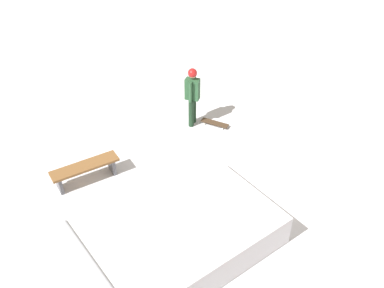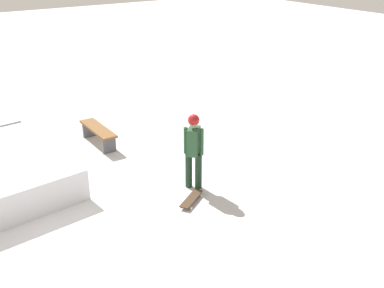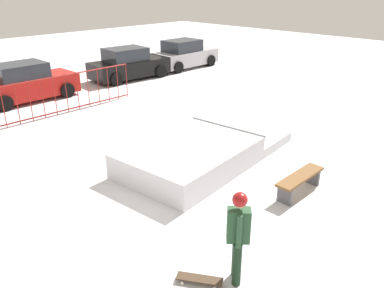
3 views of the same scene
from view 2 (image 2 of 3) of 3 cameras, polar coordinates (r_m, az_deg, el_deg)
ground_plane at (r=10.06m, az=-17.65°, el=-7.54°), size 60.00×60.00×0.00m
skater at (r=9.91m, az=0.20°, el=-0.24°), size 0.42×0.43×1.73m
skateboard at (r=9.77m, az=-0.08°, el=-6.75°), size 0.59×0.78×0.09m
park_bench at (r=12.60m, az=-11.49°, el=1.46°), size 1.60×0.40×0.48m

